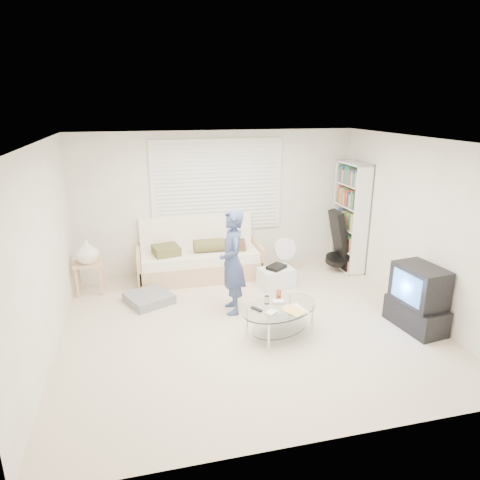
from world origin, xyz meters
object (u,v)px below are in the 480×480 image
object	(u,v)px
bookshelf	(350,217)
tv_unit	(418,298)
coffee_table	(280,313)
futon_sofa	(199,258)

from	to	relation	value
bookshelf	tv_unit	xyz separation A→B (m)	(-0.13, -2.26, -0.55)
coffee_table	bookshelf	bearing A→B (deg)	45.51
bookshelf	coffee_table	world-z (taller)	bookshelf
bookshelf	tv_unit	size ratio (longest dim) A/B	2.20
futon_sofa	coffee_table	xyz separation A→B (m)	(0.73, -2.25, -0.01)
futon_sofa	bookshelf	xyz separation A→B (m)	(2.73, -0.22, 0.64)
bookshelf	tv_unit	distance (m)	2.33
bookshelf	tv_unit	bearing A→B (deg)	-93.16
tv_unit	coffee_table	xyz separation A→B (m)	(-1.87, 0.23, -0.10)
tv_unit	coffee_table	size ratio (longest dim) A/B	0.69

